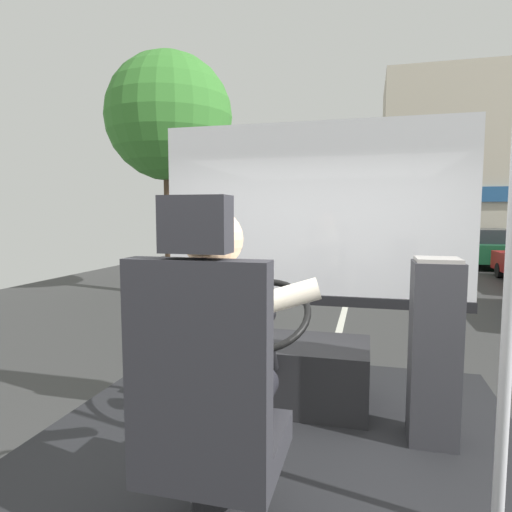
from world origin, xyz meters
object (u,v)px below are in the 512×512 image
at_px(steering_console, 281,369).
at_px(parked_car_green, 489,247).
at_px(driver_seat, 209,411).
at_px(fare_box, 434,351).
at_px(parked_car_black, 459,242).
at_px(handrail_pole, 511,273).
at_px(bus_driver, 219,346).

xyz_separation_m(steering_console, parked_car_green, (4.99, 15.75, -0.27)).
relative_size(driver_seat, steering_console, 1.16).
height_order(fare_box, parked_car_black, fare_box).
xyz_separation_m(handrail_pole, parked_car_green, (3.97, 16.73, -1.06)).
relative_size(steering_console, parked_car_green, 0.25).
distance_m(driver_seat, bus_driver, 0.23).
distance_m(steering_console, parked_car_green, 16.52).
height_order(steering_console, parked_car_black, steering_console).
bearing_deg(driver_seat, fare_box, 49.82).
bearing_deg(driver_seat, steering_console, 90.00).
xyz_separation_m(steering_console, parked_car_black, (4.85, 20.79, -0.39)).
bearing_deg(parked_car_green, driver_seat, -106.29).
relative_size(driver_seat, bus_driver, 1.55).
distance_m(driver_seat, parked_car_green, 17.78).
xyz_separation_m(bus_driver, steering_console, (0.00, 1.20, -0.51)).
relative_size(fare_box, parked_car_green, 0.23).
bearing_deg(handrail_pole, parked_car_black, 80.02).
relative_size(bus_driver, fare_box, 0.83).
xyz_separation_m(fare_box, parked_car_green, (4.11, 16.02, -0.54)).
height_order(bus_driver, parked_car_black, bus_driver).
height_order(handrail_pole, parked_car_black, handrail_pole).
distance_m(handrail_pole, parked_car_black, 22.13).
bearing_deg(parked_car_green, fare_box, -104.39).
distance_m(steering_console, parked_car_black, 21.35).
distance_m(handrail_pole, parked_car_green, 17.23).
bearing_deg(driver_seat, parked_car_black, 77.63).
relative_size(driver_seat, handrail_pole, 0.63).
xyz_separation_m(driver_seat, parked_car_green, (4.99, 17.06, -0.58)).
relative_size(bus_driver, handrail_pole, 0.41).
distance_m(bus_driver, parked_car_black, 22.54).
height_order(fare_box, parked_car_green, fare_box).
height_order(handrail_pole, parked_car_green, handrail_pole).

